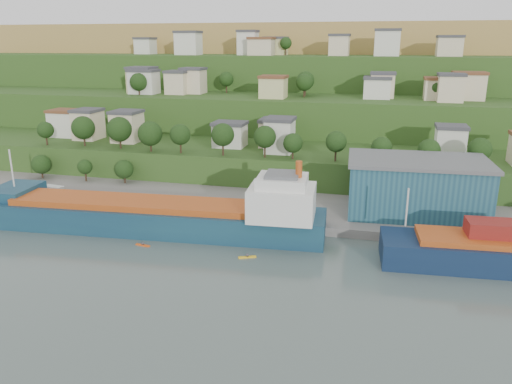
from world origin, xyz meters
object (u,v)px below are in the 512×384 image
(caravan, at_px, (53,191))
(kayak_orange, at_px, (143,245))
(warehouse, at_px, (416,186))
(cargo_ship_near, at_px, (160,217))

(caravan, relative_size, kayak_orange, 1.72)
(warehouse, bearing_deg, caravan, -179.22)
(warehouse, height_order, caravan, warehouse)
(caravan, xyz_separation_m, kayak_orange, (36.79, -22.80, -2.27))
(kayak_orange, bearing_deg, caravan, 156.09)
(cargo_ship_near, relative_size, kayak_orange, 23.89)
(caravan, distance_m, kayak_orange, 43.34)
(kayak_orange, bearing_deg, cargo_ship_near, 97.20)
(caravan, bearing_deg, warehouse, 12.11)
(cargo_ship_near, bearing_deg, warehouse, 16.43)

